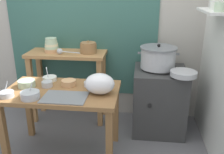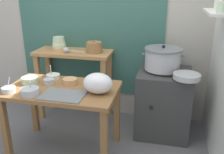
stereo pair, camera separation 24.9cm
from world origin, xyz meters
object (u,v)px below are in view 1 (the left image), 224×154
at_px(bowl_stack_enamel, 52,46).
at_px(plastic_bag, 100,84).
at_px(clay_pot, 88,48).
at_px(prep_bowl_0, 27,83).
at_px(prep_bowl_3, 89,84).
at_px(back_shelf_table, 68,69).
at_px(prep_table, 62,100).
at_px(stove_block, 159,100).
at_px(steamer_pot, 158,57).
at_px(ladle, 61,51).
at_px(wide_pan, 184,74).
at_px(prep_bowl_1, 7,94).
at_px(prep_bowl_5, 30,95).
at_px(prep_bowl_6, 47,84).
at_px(prep_bowl_4, 69,83).
at_px(prep_bowl_2, 50,78).
at_px(serving_tray, 65,97).

bearing_deg(bowl_stack_enamel, plastic_bag, -47.26).
distance_m(clay_pot, prep_bowl_0, 0.87).
bearing_deg(prep_bowl_3, back_shelf_table, 123.40).
bearing_deg(prep_table, prep_bowl_0, 173.42).
height_order(stove_block, plastic_bag, plastic_bag).
distance_m(steamer_pot, prep_bowl_0, 1.45).
xyz_separation_m(bowl_stack_enamel, plastic_bag, (0.72, -0.78, -0.16)).
bearing_deg(ladle, bowl_stack_enamel, 145.13).
bearing_deg(steamer_pot, plastic_bag, -130.34).
bearing_deg(wide_pan, prep_bowl_3, -165.44).
bearing_deg(stove_block, ladle, 178.26).
xyz_separation_m(steamer_pot, prep_bowl_1, (-1.39, -0.84, -0.15)).
relative_size(back_shelf_table, bowl_stack_enamel, 5.38).
height_order(back_shelf_table, clay_pot, clay_pot).
distance_m(plastic_bag, prep_bowl_5, 0.63).
bearing_deg(prep_bowl_1, prep_bowl_6, 44.86).
relative_size(prep_bowl_1, prep_bowl_5, 0.83).
bearing_deg(prep_bowl_4, prep_bowl_2, 154.76).
relative_size(prep_bowl_0, prep_bowl_4, 1.15).
relative_size(ladle, prep_bowl_6, 2.69).
distance_m(plastic_bag, prep_bowl_4, 0.38).
bearing_deg(ladle, prep_bowl_4, -65.88).
distance_m(prep_bowl_3, prep_bowl_6, 0.42).
distance_m(clay_pot, prep_bowl_4, 0.66).
bearing_deg(clay_pot, prep_bowl_3, -78.26).
bearing_deg(wide_pan, prep_bowl_6, -167.36).
distance_m(steamer_pot, prep_bowl_6, 1.26).
relative_size(bowl_stack_enamel, wide_pan, 0.65).
xyz_separation_m(plastic_bag, prep_bowl_3, (-0.14, 0.16, -0.07)).
distance_m(clay_pot, ladle, 0.33).
bearing_deg(prep_bowl_1, back_shelf_table, 72.91).
bearing_deg(serving_tray, steamer_pot, 42.67).
relative_size(ladle, prep_bowl_4, 2.00).
height_order(prep_table, ladle, ladle).
distance_m(prep_table, plastic_bag, 0.44).
relative_size(clay_pot, bowl_stack_enamel, 1.11).
distance_m(prep_table, prep_bowl_1, 0.51).
distance_m(clay_pot, prep_bowl_6, 0.76).
height_order(back_shelf_table, prep_bowl_2, back_shelf_table).
xyz_separation_m(steamer_pot, prep_bowl_4, (-0.91, -0.51, -0.15)).
bearing_deg(prep_table, back_shelf_table, 101.98).
height_order(prep_table, prep_bowl_2, prep_bowl_2).
xyz_separation_m(back_shelf_table, prep_bowl_2, (-0.05, -0.50, 0.07)).
bearing_deg(prep_bowl_1, stove_block, 29.67).
relative_size(prep_bowl_3, prep_bowl_6, 0.95).
xyz_separation_m(bowl_stack_enamel, prep_bowl_3, (0.59, -0.62, -0.23)).
bearing_deg(clay_pot, prep_bowl_2, -122.56).
bearing_deg(prep_bowl_2, wide_pan, 5.73).
relative_size(prep_bowl_2, prep_bowl_3, 1.41).
height_order(serving_tray, prep_bowl_5, prep_bowl_5).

